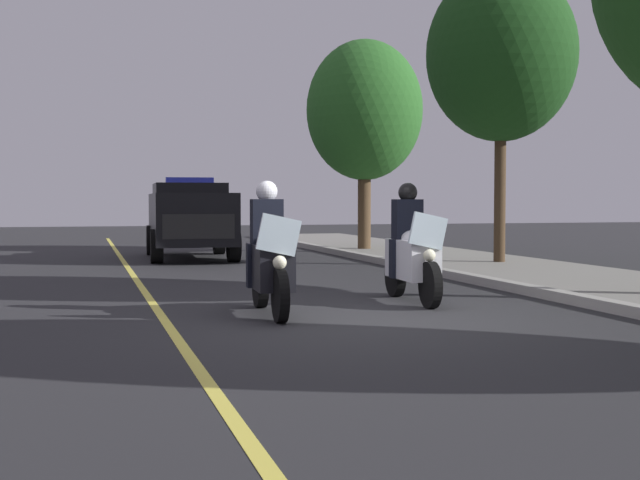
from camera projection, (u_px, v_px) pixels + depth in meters
name	position (u px, v px, depth m)	size (l,w,h in m)	color
ground_plane	(359.00, 320.00, 10.39)	(80.00, 80.00, 0.00)	#28282B
curb_strip	(602.00, 304.00, 11.32)	(48.00, 0.24, 0.15)	#9E9B93
lane_stripe_center	(169.00, 327.00, 9.77)	(48.00, 0.12, 0.01)	#E0D14C
police_motorcycle_lead_left	(269.00, 260.00, 10.83)	(2.14, 0.59, 1.72)	black
police_motorcycle_lead_right	(412.00, 254.00, 12.16)	(2.14, 0.59, 1.72)	black
police_suv	(190.00, 216.00, 21.41)	(4.98, 2.25, 2.05)	black
tree_far_back	(501.00, 55.00, 18.69)	(3.31, 3.31, 6.53)	#42301E
tree_behind_suv	(365.00, 111.00, 23.91)	(3.29, 3.29, 5.90)	#4C3823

